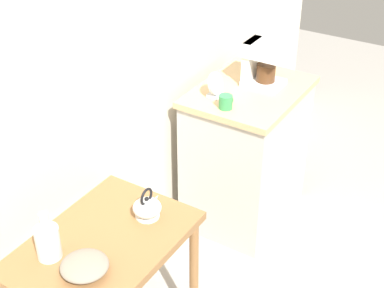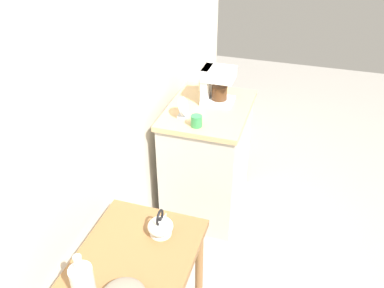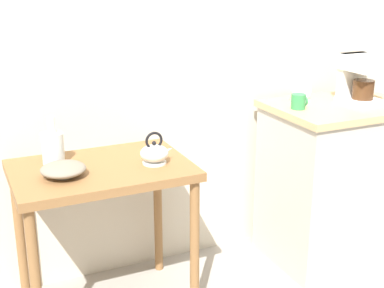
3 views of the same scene
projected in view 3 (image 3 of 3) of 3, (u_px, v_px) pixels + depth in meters
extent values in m
plane|color=gray|center=(225.00, 279.00, 2.87)|extent=(8.00, 8.00, 0.00)
cube|color=beige|center=(212.00, 4.00, 2.82)|extent=(4.40, 0.10, 2.80)
cube|color=olive|center=(101.00, 170.00, 2.41)|extent=(0.79, 0.55, 0.04)
cylinder|color=olive|center=(36.00, 287.00, 2.19)|extent=(0.04, 0.04, 0.70)
cylinder|color=olive|center=(195.00, 251.00, 2.47)|extent=(0.04, 0.04, 0.70)
cylinder|color=olive|center=(20.00, 237.00, 2.59)|extent=(0.04, 0.04, 0.70)
cylinder|color=olive|center=(158.00, 211.00, 2.87)|extent=(0.04, 0.04, 0.70)
cube|color=#BCB7AD|center=(334.00, 184.00, 3.01)|extent=(0.72, 0.53, 0.85)
cube|color=tan|center=(341.00, 107.00, 2.88)|extent=(0.75, 0.56, 0.04)
cylinder|color=gray|center=(64.00, 176.00, 2.28)|extent=(0.09, 0.09, 0.01)
ellipsoid|color=gray|center=(63.00, 169.00, 2.27)|extent=(0.19, 0.19, 0.05)
cylinder|color=white|center=(154.00, 162.00, 2.44)|extent=(0.11, 0.11, 0.01)
ellipsoid|color=white|center=(154.00, 153.00, 2.43)|extent=(0.13, 0.13, 0.08)
cone|color=white|center=(167.00, 151.00, 2.45)|extent=(0.06, 0.03, 0.05)
sphere|color=black|center=(154.00, 143.00, 2.41)|extent=(0.02, 0.02, 0.02)
torus|color=black|center=(154.00, 141.00, 2.41)|extent=(0.08, 0.01, 0.08)
cylinder|color=silver|center=(53.00, 148.00, 2.42)|extent=(0.10, 0.10, 0.14)
cylinder|color=silver|center=(51.00, 125.00, 2.38)|extent=(0.03, 0.03, 0.08)
cube|color=white|center=(361.00, 101.00, 2.86)|extent=(0.18, 0.22, 0.03)
cube|color=white|center=(352.00, 77.00, 2.90)|extent=(0.16, 0.05, 0.26)
cube|color=white|center=(364.00, 63.00, 2.80)|extent=(0.18, 0.22, 0.08)
cylinder|color=#4C2D19|center=(363.00, 90.00, 2.83)|extent=(0.11, 0.11, 0.10)
cylinder|color=#338C4C|center=(298.00, 102.00, 2.75)|extent=(0.07, 0.07, 0.08)
torus|color=#338C4C|center=(305.00, 101.00, 2.77)|extent=(0.01, 0.05, 0.05)
cylinder|color=beige|center=(365.00, 88.00, 3.05)|extent=(0.08, 0.08, 0.08)
torus|color=beige|center=(371.00, 88.00, 3.06)|extent=(0.01, 0.06, 0.06)
cube|color=#B2B5BA|center=(300.00, 100.00, 2.90)|extent=(0.09, 0.06, 0.02)
cylinder|color=#B2B5BA|center=(301.00, 88.00, 2.88)|extent=(0.13, 0.06, 0.13)
cylinder|color=black|center=(301.00, 88.00, 2.88)|extent=(0.11, 0.04, 0.11)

